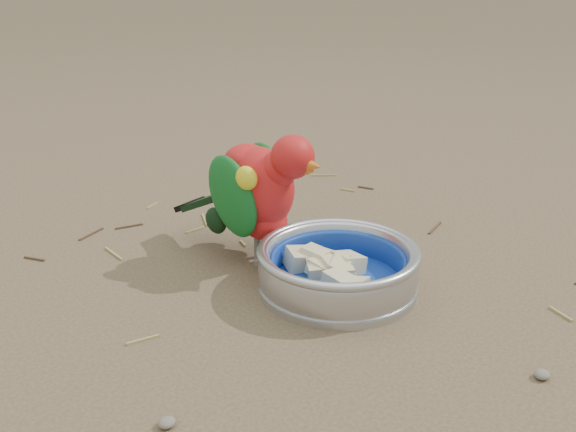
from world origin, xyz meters
TOP-DOWN VIEW (x-y plane):
  - ground at (0.00, 0.00)m, footprint 60.00×60.00m
  - food_bowl at (0.09, -0.01)m, footprint 0.21×0.21m
  - bowl_wall at (0.09, -0.01)m, footprint 0.21×0.21m
  - fruit_wedges at (0.09, -0.01)m, footprint 0.13×0.13m
  - lory_parrot at (0.07, 0.13)m, footprint 0.17×0.25m
  - ground_debris at (-0.00, 0.06)m, footprint 0.90×0.80m

SIDE VIEW (x-z plane):
  - ground at x=0.00m, z-range 0.00..0.00m
  - ground_debris at x=0.00m, z-range 0.00..0.01m
  - food_bowl at x=0.09m, z-range 0.00..0.02m
  - fruit_wedges at x=0.09m, z-range 0.02..0.05m
  - bowl_wall at x=0.09m, z-range 0.02..0.06m
  - lory_parrot at x=0.07m, z-range 0.00..0.19m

